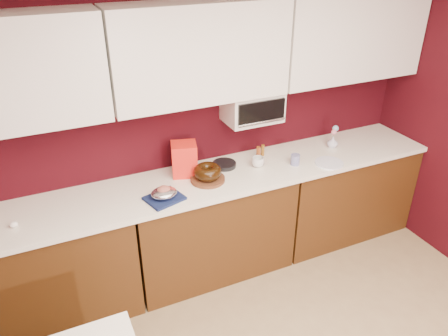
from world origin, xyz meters
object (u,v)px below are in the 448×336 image
at_px(foil_ham_nest, 164,193).
at_px(flower_vase, 333,141).
at_px(bundt_cake, 208,172).
at_px(pandoro_box, 184,159).
at_px(coffee_mug, 258,161).
at_px(blue_jar, 295,160).
at_px(toaster_oven, 252,106).

bearing_deg(foil_ham_nest, flower_vase, 7.26).
xyz_separation_m(bundt_cake, foil_ham_nest, (-0.39, -0.12, -0.02)).
height_order(foil_ham_nest, pandoro_box, pandoro_box).
relative_size(coffee_mug, blue_jar, 1.13).
distance_m(coffee_mug, blue_jar, 0.31).
relative_size(toaster_oven, foil_ham_nest, 2.36).
relative_size(blue_jar, flower_vase, 0.80).
distance_m(bundt_cake, pandoro_box, 0.22).
bearing_deg(bundt_cake, foil_ham_nest, -162.95).
distance_m(pandoro_box, blue_jar, 0.92).
relative_size(toaster_oven, flower_vase, 4.00).
xyz_separation_m(toaster_oven, foil_ham_nest, (-0.87, -0.32, -0.42)).
relative_size(toaster_oven, bundt_cake, 2.07).
height_order(bundt_cake, coffee_mug, bundt_cake).
bearing_deg(toaster_oven, coffee_mug, -94.77).
bearing_deg(bundt_cake, coffee_mug, 5.32).
xyz_separation_m(pandoro_box, blue_jar, (0.89, -0.23, -0.09)).
relative_size(bundt_cake, pandoro_box, 0.82).
height_order(pandoro_box, coffee_mug, pandoro_box).
bearing_deg(toaster_oven, blue_jar, -41.56).
relative_size(pandoro_box, flower_vase, 2.36).
xyz_separation_m(foil_ham_nest, pandoro_box, (0.27, 0.30, 0.08)).
xyz_separation_m(bundt_cake, pandoro_box, (-0.12, 0.18, 0.05)).
bearing_deg(pandoro_box, bundt_cake, -38.72).
distance_m(toaster_oven, bundt_cake, 0.65).
relative_size(pandoro_box, blue_jar, 2.96).
bearing_deg(pandoro_box, toaster_oven, 18.24).
bearing_deg(blue_jar, coffee_mug, 161.95).
distance_m(foil_ham_nest, pandoro_box, 0.41).
height_order(toaster_oven, flower_vase, toaster_oven).
height_order(bundt_cake, flower_vase, bundt_cake).
bearing_deg(pandoro_box, coffee_mug, 3.40).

